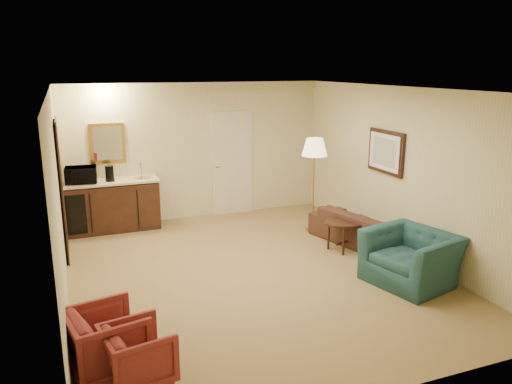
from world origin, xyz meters
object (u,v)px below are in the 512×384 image
sofa (364,223)px  microwave (81,173)px  rose_chair_near (138,352)px  coffee_table (348,235)px  waste_bin (151,218)px  wetbar_cabinet (113,205)px  rose_chair_far (107,338)px  teal_armchair (411,249)px  floor_lamp (314,185)px  coffee_maker (110,173)px

sofa → microwave: (-4.30, 2.26, 0.72)m
rose_chair_near → coffee_table: 4.38m
sofa → waste_bin: size_ratio=5.67×
wetbar_cabinet → rose_chair_far: (-0.50, -4.45, -0.10)m
waste_bin → coffee_table: bearing=-39.4°
rose_chair_near → teal_armchair: bearing=-87.4°
rose_chair_near → floor_lamp: floor_lamp is taller
sofa → rose_chair_far: (-4.30, -2.16, -0.02)m
waste_bin → sofa: bearing=-35.2°
coffee_table → coffee_maker: (-3.47, 2.33, 0.82)m
teal_armchair → waste_bin: (-2.90, 3.74, -0.31)m
coffee_table → waste_bin: size_ratio=2.47×
sofa → coffee_maker: bearing=44.1°
rose_chair_near → microwave: (-0.25, 4.70, 0.79)m
waste_bin → coffee_maker: size_ratio=1.21×
rose_chair_far → floor_lamp: bearing=-63.3°
coffee_table → microwave: bearing=149.3°
rose_chair_far → coffee_table: size_ratio=0.86×
rose_chair_near → rose_chair_far: bearing=32.4°
microwave → coffee_maker: bearing=2.8°
rose_chair_far → waste_bin: (1.15, 4.38, -0.19)m
waste_bin → microwave: 1.48m
coffee_table → coffee_maker: size_ratio=2.99×
sofa → coffee_maker: 4.49m
teal_armchair → floor_lamp: (-0.20, 2.49, 0.36)m
rose_chair_far → coffee_maker: size_ratio=2.56×
rose_chair_near → floor_lamp: 4.98m
microwave → coffee_maker: 0.48m
teal_armchair → floor_lamp: 2.53m
microwave → sofa: bearing=-22.5°
rose_chair_far → waste_bin: bearing=-27.1°
sofa → coffee_maker: (-3.82, 2.24, 0.69)m
rose_chair_near → rose_chair_far: rose_chair_far is taller
sofa → coffee_table: bearing=87.5°
wetbar_cabinet → waste_bin: wetbar_cabinet is taller
wetbar_cabinet → microwave: microwave is taller
rose_chair_near → rose_chair_far: (-0.25, 0.27, 0.05)m
rose_chair_far → microwave: 4.49m
wetbar_cabinet → coffee_table: wetbar_cabinet is taller
wetbar_cabinet → floor_lamp: 3.62m
rose_chair_far → microwave: (0.00, 4.43, 0.74)m
rose_chair_far → floor_lamp: (3.85, 3.13, 0.49)m
sofa → teal_armchair: bearing=155.2°
microwave → rose_chair_far: bearing=-84.7°
teal_armchair → coffee_maker: (-3.57, 3.77, 0.58)m
rose_chair_near → microwave: size_ratio=1.19×
sofa → coffee_table: 0.38m
coffee_table → floor_lamp: bearing=95.4°
rose_chair_near → floor_lamp: bearing=-57.4°
sofa → coffee_maker: coffee_maker is taller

